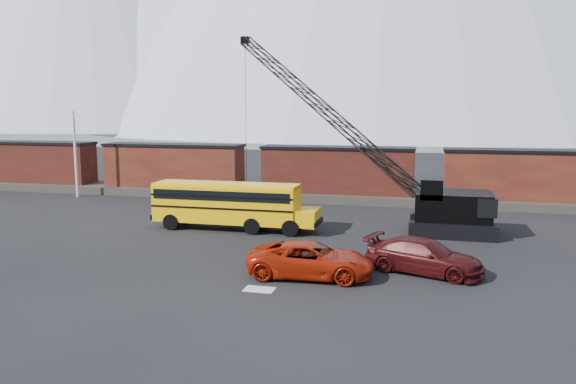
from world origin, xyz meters
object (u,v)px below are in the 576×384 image
school_bus (231,204)px  red_pickup (311,260)px  crawler_crane (324,109)px  maroon_suv (424,256)px

school_bus → red_pickup: bearing=-51.4°
school_bus → crawler_crane: 10.89m
red_pickup → school_bus: bearing=35.3°
maroon_suv → crawler_crane: size_ratio=0.29×
school_bus → maroon_suv: school_bus is taller
school_bus → maroon_suv: (12.95, -7.39, -0.93)m
red_pickup → maroon_suv: bearing=-72.7°
school_bus → crawler_crane: bearing=55.0°
crawler_crane → red_pickup: bearing=-81.5°
maroon_suv → red_pickup: bearing=128.7°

